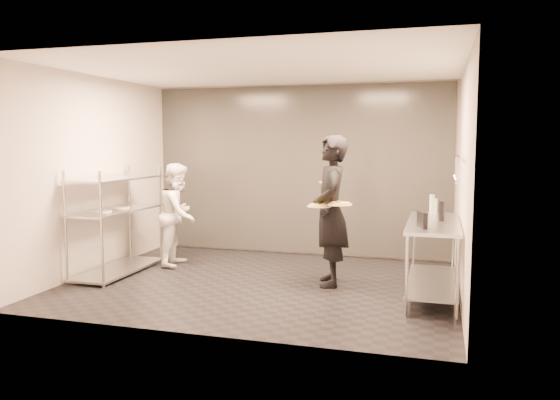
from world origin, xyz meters
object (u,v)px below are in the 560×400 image
(waiter, at_px, (330,211))
(bottle_dark, at_px, (442,211))
(pizza_plate_far, at_px, (340,204))
(chef, at_px, (178,214))
(pos_monitor, at_px, (422,220))
(pass_rack, at_px, (117,219))
(bottle_green, at_px, (432,204))
(bottle_clear, at_px, (435,206))
(pizza_plate_near, at_px, (319,206))
(salad_plate, at_px, (329,181))
(prep_counter, at_px, (433,246))

(waiter, distance_m, bottle_dark, 1.39)
(waiter, xyz_separation_m, pizza_plate_far, (0.15, -0.19, 0.12))
(chef, relative_size, pos_monitor, 6.21)
(pass_rack, relative_size, bottle_green, 6.48)
(pos_monitor, bearing_deg, bottle_dark, 52.04)
(waiter, bearing_deg, bottle_green, 100.54)
(pos_monitor, height_order, bottle_clear, bottle_clear)
(pass_rack, bearing_deg, pizza_plate_near, 0.64)
(pizza_plate_near, bearing_deg, salad_plate, 84.97)
(salad_plate, xyz_separation_m, bottle_clear, (1.37, 0.32, -0.33))
(prep_counter, xyz_separation_m, bottle_clear, (0.01, 0.80, 0.39))
(pizza_plate_near, height_order, pos_monitor, same)
(pass_rack, bearing_deg, bottle_dark, 0.76)
(bottle_clear, xyz_separation_m, bottle_dark, (0.08, -0.74, 0.02))
(pizza_plate_far, bearing_deg, bottle_dark, 2.13)
(salad_plate, relative_size, bottle_green, 1.14)
(prep_counter, distance_m, bottle_clear, 0.89)
(waiter, relative_size, pizza_plate_near, 6.36)
(waiter, relative_size, pos_monitor, 7.84)
(pizza_plate_far, relative_size, bottle_dark, 1.29)
(prep_counter, bearing_deg, salad_plate, 160.64)
(prep_counter, relative_size, chef, 1.17)
(waiter, height_order, pizza_plate_far, waiter)
(prep_counter, distance_m, pizza_plate_near, 1.47)
(pizza_plate_far, bearing_deg, pos_monitor, -28.15)
(pizza_plate_near, distance_m, salad_plate, 0.53)
(pass_rack, xyz_separation_m, bottle_green, (4.30, 0.80, 0.27))
(salad_plate, bearing_deg, pass_rack, -170.76)
(prep_counter, distance_m, pos_monitor, 0.67)
(pos_monitor, bearing_deg, bottle_clear, 65.92)
(prep_counter, xyz_separation_m, bottle_dark, (0.09, 0.06, 0.41))
(pos_monitor, height_order, bottle_dark, bottle_dark)
(waiter, distance_m, salad_plate, 0.47)
(pizza_plate_far, bearing_deg, prep_counter, -0.51)
(chef, relative_size, bottle_dark, 6.45)
(prep_counter, xyz_separation_m, bottle_green, (-0.03, 0.80, 0.42))
(pizza_plate_far, bearing_deg, bottle_green, 35.57)
(pizza_plate_far, relative_size, pos_monitor, 1.24)
(bottle_green, bearing_deg, waiter, -154.36)
(pass_rack, xyz_separation_m, pos_monitor, (4.21, -0.53, 0.24))
(prep_counter, distance_m, pizza_plate_far, 1.23)
(bottle_dark, bearing_deg, pizza_plate_near, -179.02)
(waiter, height_order, bottle_dark, waiter)
(salad_plate, height_order, bottle_dark, salad_plate)
(pos_monitor, bearing_deg, bottle_green, 67.71)
(waiter, distance_m, pizza_plate_near, 0.22)
(prep_counter, distance_m, waiter, 1.35)
(pos_monitor, bearing_deg, pizza_plate_far, 133.32)
(prep_counter, relative_size, waiter, 0.92)
(pass_rack, height_order, bottle_dark, pass_rack)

